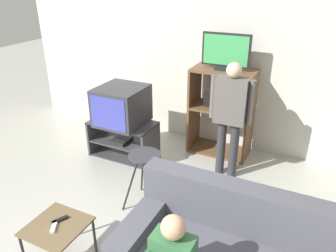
% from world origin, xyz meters
% --- Properties ---
extents(wall_back, '(6.40, 0.06, 2.60)m').
position_xyz_m(wall_back, '(0.00, 3.47, 1.30)').
color(wall_back, beige).
rests_on(wall_back, ground_plane).
extents(tv_stand, '(0.93, 0.49, 0.52)m').
position_xyz_m(tv_stand, '(-0.89, 2.46, 0.25)').
color(tv_stand, '#38383D').
rests_on(tv_stand, ground_plane).
extents(television_main, '(0.61, 0.64, 0.52)m').
position_xyz_m(television_main, '(-0.87, 2.44, 0.78)').
color(television_main, '#2D2D33').
rests_on(television_main, tv_stand).
extents(media_shelf, '(0.86, 0.48, 1.25)m').
position_xyz_m(media_shelf, '(0.31, 3.16, 0.63)').
color(media_shelf, brown).
rests_on(media_shelf, ground_plane).
extents(television_flat, '(0.64, 0.20, 0.47)m').
position_xyz_m(television_flat, '(0.32, 3.15, 1.47)').
color(television_flat, black).
rests_on(television_flat, media_shelf).
extents(folding_stool, '(0.39, 0.43, 0.66)m').
position_xyz_m(folding_stool, '(-0.05, 1.61, 0.53)').
color(folding_stool, black).
rests_on(folding_stool, ground_plane).
extents(snack_table, '(0.48, 0.48, 0.44)m').
position_xyz_m(snack_table, '(-0.31, 0.54, 0.39)').
color(snack_table, brown).
rests_on(snack_table, ground_plane).
extents(remote_control_black, '(0.10, 0.14, 0.02)m').
position_xyz_m(remote_control_black, '(-0.33, 0.60, 0.45)').
color(remote_control_black, black).
rests_on(remote_control_black, snack_table).
extents(remote_control_white, '(0.11, 0.14, 0.02)m').
position_xyz_m(remote_control_white, '(-0.31, 0.51, 0.45)').
color(remote_control_white, silver).
rests_on(remote_control_white, snack_table).
extents(person_standing_adult, '(0.53, 0.20, 1.49)m').
position_xyz_m(person_standing_adult, '(0.59, 2.61, 0.90)').
color(person_standing_adult, '#2D2D33').
rests_on(person_standing_adult, ground_plane).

